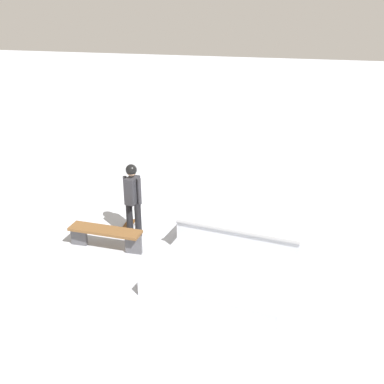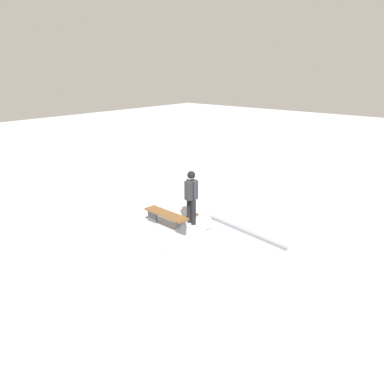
{
  "view_description": "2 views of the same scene",
  "coord_description": "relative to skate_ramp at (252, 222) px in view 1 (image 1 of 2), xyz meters",
  "views": [
    {
      "loc": [
        11.54,
        1.78,
        5.19
      ],
      "look_at": [
        1.73,
        -0.52,
        0.9
      ],
      "focal_mm": 44.25,
      "sensor_mm": 36.0,
      "label": 1
    },
    {
      "loc": [
        10.58,
        5.23,
        4.7
      ],
      "look_at": [
        2.3,
        -1.8,
        1.0
      ],
      "focal_mm": 34.06,
      "sensor_mm": 36.0,
      "label": 2
    }
  ],
  "objects": [
    {
      "name": "skateboard",
      "position": [
        0.46,
        -2.88,
        -0.24
      ],
      "size": [
        0.81,
        0.28,
        0.09
      ],
      "rotation": [
        0.0,
        0.0,
        3.17
      ],
      "color": "#593314",
      "rests_on": "ground"
    },
    {
      "name": "ground_plane",
      "position": [
        -1.78,
        -0.9,
        -0.32
      ],
      "size": [
        60.0,
        60.0,
        0.0
      ],
      "primitive_type": "plane",
      "color": "#B2B7C1"
    },
    {
      "name": "skater",
      "position": [
        0.65,
        -2.62,
        0.69
      ],
      "size": [
        0.41,
        0.44,
        1.73
      ],
      "rotation": [
        0.0,
        0.0,
        2.98
      ],
      "color": "black",
      "rests_on": "ground"
    },
    {
      "name": "park_bench",
      "position": [
        1.4,
        -3.01,
        0.04
      ],
      "size": [
        0.5,
        1.66,
        0.48
      ],
      "rotation": [
        0.0,
        0.0,
        1.51
      ],
      "color": "brown",
      "rests_on": "ground"
    },
    {
      "name": "skate_ramp",
      "position": [
        0.0,
        0.0,
        0.0
      ],
      "size": [
        5.73,
        3.39,
        0.74
      ],
      "rotation": [
        0.0,
        0.0,
        -0.15
      ],
      "color": "silver",
      "rests_on": "ground"
    }
  ]
}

